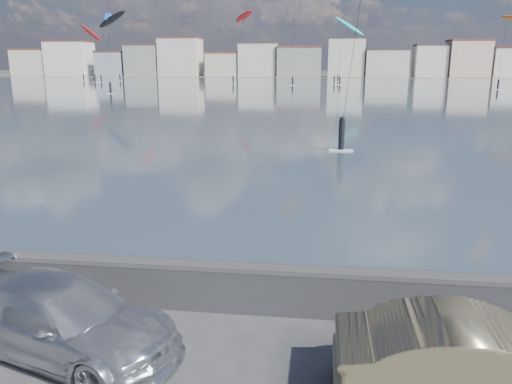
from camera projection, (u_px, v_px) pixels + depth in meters
The scene contains 11 objects.
bay_water at pixel (309, 90), 95.65m from camera, with size 500.00×177.00×0.00m, color #364856.
far_shore_strip at pixel (316, 76), 199.84m from camera, with size 500.00×60.00×0.00m, color #4C473D.
seawall at pixel (200, 282), 10.24m from camera, with size 400.00×0.36×1.08m.
far_buildings at pixel (319, 60), 184.73m from camera, with size 240.79×13.26×14.60m.
car_silver at pixel (61, 318), 8.66m from camera, with size 1.83×4.50×1.31m, color silver.
car_champagne at pixel (483, 364), 7.23m from camera, with size 1.49×4.28×1.41m, color tan.
kitesurfer_0 at pixel (91, 34), 158.75m from camera, with size 7.27×19.61×17.00m.
kitesurfer_4 at pixel (349, 27), 128.30m from camera, with size 8.63×11.73×17.17m.
kitesurfer_7 at pixel (112, 20), 138.31m from camera, with size 10.87×11.70×19.46m.
kitesurfer_11 at pixel (107, 17), 140.72m from camera, with size 5.09×15.97×19.73m.
kitesurfer_16 at pixel (244, 17), 132.45m from camera, with size 7.31×20.21×18.71m.
Camera 1 is at (2.35, -6.52, 4.94)m, focal length 35.00 mm.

